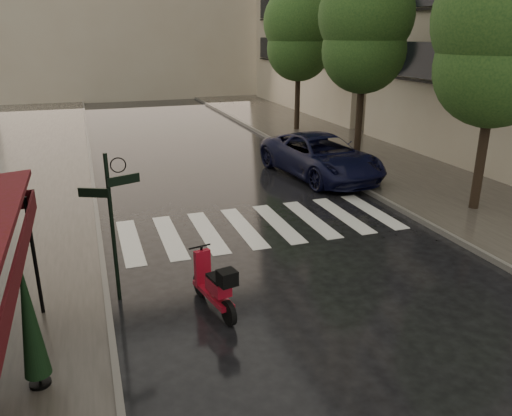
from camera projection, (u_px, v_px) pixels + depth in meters
ground at (211, 375)px, 8.05m from camera, size 120.00×120.00×0.00m
sidewalk_near at (1, 190)px, 17.35m from camera, size 6.00×60.00×0.12m
sidewalk_far at (371, 157)px, 21.87m from camera, size 5.50×60.00×0.12m
curb_near at (93, 181)px, 18.28m from camera, size 0.12×60.00×0.16m
curb_far at (313, 162)px, 21.01m from camera, size 0.12×60.00×0.16m
crosswalk at (261, 225)px, 14.31m from camera, size 7.85×3.20×0.01m
signpost at (112, 217)px, 9.75m from camera, size 1.17×0.29×3.10m
tree_near at (501, 29)px, 13.68m from camera, size 3.80×3.80×7.99m
tree_mid at (366, 23)px, 19.80m from camera, size 3.80×3.80×8.34m
tree_far at (299, 28)px, 26.15m from camera, size 3.80×3.80×8.16m
scooter at (215, 286)px, 9.75m from camera, size 0.67×1.75×1.16m
parked_car at (321, 156)px, 18.94m from camera, size 3.34×6.01×1.59m
parasol_back at (29, 320)px, 7.29m from camera, size 0.40×0.40×2.13m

